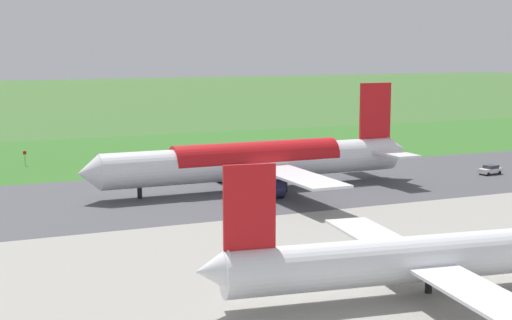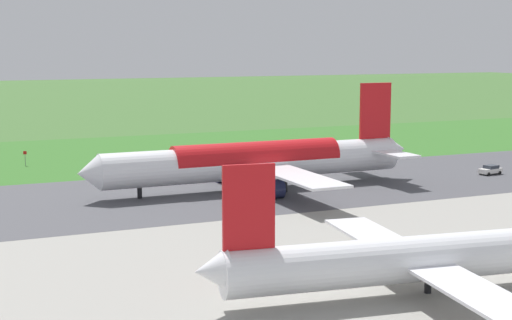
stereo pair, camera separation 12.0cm
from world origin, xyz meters
name	(u,v)px [view 2 (the right image)]	position (x,y,z in m)	size (l,w,h in m)	color
ground_plane	(172,196)	(0.00, 0.00, 0.00)	(800.00, 800.00, 0.00)	#3D662D
runway_asphalt	(172,196)	(0.00, 0.00, 0.03)	(600.00, 36.08, 0.06)	#47474C
grass_verge_foreground	(115,162)	(0.00, -35.61, 0.02)	(600.00, 80.00, 0.04)	#346B27
airliner_main	(258,161)	(-13.79, 0.00, 4.35)	(53.97, 44.03, 15.88)	white
airliner_parked_mid	(426,257)	(-7.24, 51.71, 3.36)	(42.14, 34.59, 12.31)	white
service_car_followme	(490,170)	(-55.28, 3.77, 0.84)	(4.43, 2.44, 1.62)	silver
no_stopping_sign	(25,157)	(16.09, -37.83, 1.60)	(0.60, 0.10, 2.71)	slate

